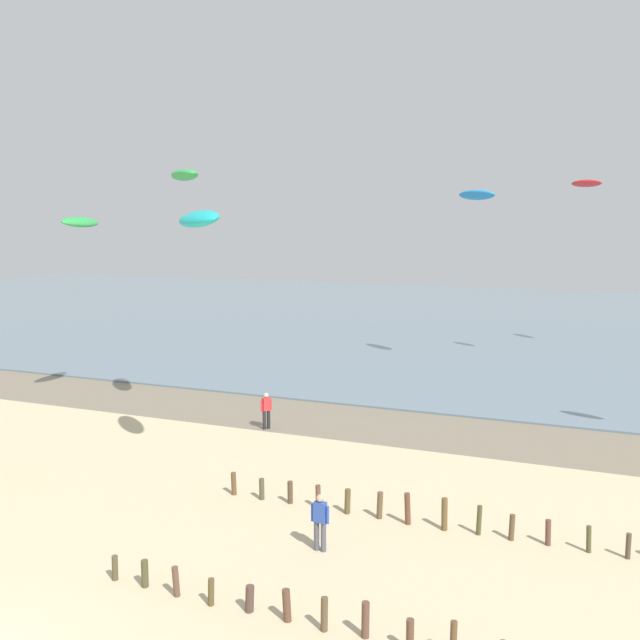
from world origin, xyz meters
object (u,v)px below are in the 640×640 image
(person_nearest_camera, at_px, (320,521))
(kite_aloft_1, at_px, (477,195))
(kite_aloft_4, at_px, (184,175))
(kite_aloft_3, at_px, (586,183))
(kite_aloft_5, at_px, (199,219))
(kite_aloft_8, at_px, (80,222))
(person_left_flank, at_px, (266,410))

(person_nearest_camera, relative_size, kite_aloft_1, 0.54)
(person_nearest_camera, distance_m, kite_aloft_4, 17.75)
(kite_aloft_3, relative_size, kite_aloft_4, 0.74)
(kite_aloft_5, distance_m, kite_aloft_8, 12.81)
(kite_aloft_8, bearing_deg, kite_aloft_1, -46.58)
(person_left_flank, distance_m, kite_aloft_8, 13.45)
(kite_aloft_8, bearing_deg, kite_aloft_3, -50.64)
(kite_aloft_8, bearing_deg, person_nearest_camera, -123.19)
(kite_aloft_8, bearing_deg, kite_aloft_5, -122.82)
(person_left_flank, height_order, kite_aloft_4, kite_aloft_4)
(person_left_flank, distance_m, kite_aloft_3, 26.35)
(kite_aloft_1, bearing_deg, kite_aloft_3, 65.84)
(kite_aloft_3, distance_m, kite_aloft_8, 30.76)
(kite_aloft_5, bearing_deg, kite_aloft_1, 115.52)
(kite_aloft_1, relative_size, kite_aloft_5, 0.95)
(kite_aloft_4, bearing_deg, person_nearest_camera, -178.56)
(kite_aloft_3, height_order, kite_aloft_4, kite_aloft_3)
(kite_aloft_3, height_order, kite_aloft_5, kite_aloft_3)
(kite_aloft_1, height_order, kite_aloft_5, kite_aloft_1)
(kite_aloft_3, bearing_deg, kite_aloft_5, 102.75)
(kite_aloft_4, distance_m, kite_aloft_5, 7.25)
(kite_aloft_8, bearing_deg, kite_aloft_4, -100.08)
(kite_aloft_3, relative_size, kite_aloft_8, 0.85)
(person_left_flank, distance_m, kite_aloft_5, 10.93)
(person_nearest_camera, distance_m, person_left_flank, 12.59)
(person_nearest_camera, relative_size, kite_aloft_5, 0.52)
(person_nearest_camera, bearing_deg, kite_aloft_4, 137.47)
(kite_aloft_8, bearing_deg, person_left_flank, -92.09)
(person_left_flank, xyz_separation_m, kite_aloft_3, (12.80, 20.20, 11.05))
(person_nearest_camera, relative_size, kite_aloft_4, 0.55)
(kite_aloft_5, bearing_deg, kite_aloft_4, 165.86)
(person_left_flank, xyz_separation_m, kite_aloft_8, (-10.33, 0.08, 8.61))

